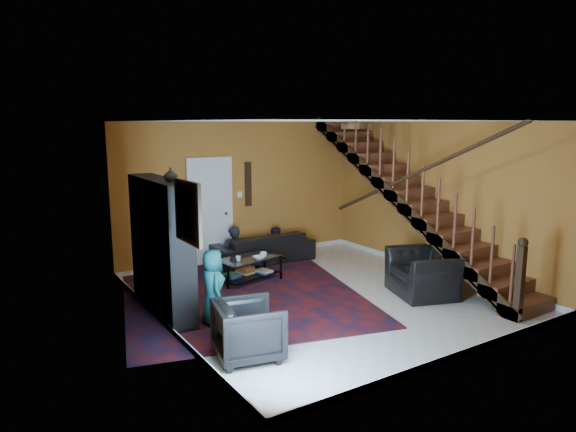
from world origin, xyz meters
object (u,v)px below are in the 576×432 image
sofa (263,247)px  armchair_left (249,330)px  coffee_table (248,268)px  armchair_right (425,273)px  bookshelf (162,250)px

sofa → armchair_left: armchair_left is taller
coffee_table → armchair_right: bearing=-46.3°
sofa → coffee_table: sofa is taller
armchair_left → armchair_right: 3.57m
sofa → armchair_left: bearing=60.0°
sofa → armchair_left: (-2.29, -3.68, 0.05)m
bookshelf → armchair_left: bookshelf is taller
bookshelf → armchair_left: bearing=-79.8°
sofa → coffee_table: 1.29m
bookshelf → armchair_right: bearing=-20.6°
bookshelf → sofa: bookshelf is taller
bookshelf → armchair_right: (3.89, -1.47, -0.60)m
armchair_left → coffee_table: (1.43, 2.72, -0.11)m
sofa → armchair_right: (1.25, -3.17, 0.06)m
bookshelf → coffee_table: bearing=22.6°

